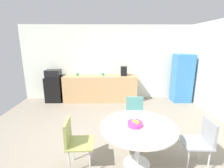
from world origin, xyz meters
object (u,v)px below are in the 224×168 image
(microwave, at_px, (53,74))
(chair_olive, at_px, (74,139))
(mug_white, at_px, (126,74))
(chair_gray, at_px, (202,138))
(mug_red, at_px, (103,74))
(fruit_bowl, at_px, (135,124))
(round_table, at_px, (138,132))
(mug_green, at_px, (77,74))
(locker_cabinet, at_px, (182,78))
(coffee_maker, at_px, (124,71))
(chair_teal, at_px, (135,111))
(mini_fridge, at_px, (55,89))

(microwave, bearing_deg, chair_olive, -67.33)
(mug_white, bearing_deg, chair_gray, -74.37)
(mug_red, bearing_deg, fruit_bowl, -79.17)
(round_table, bearing_deg, mug_white, 87.83)
(chair_olive, bearing_deg, mug_green, 99.17)
(chair_olive, height_order, mug_green, mug_green)
(chair_gray, bearing_deg, mug_green, 128.38)
(chair_gray, bearing_deg, locker_cabinet, 71.74)
(chair_olive, xyz_separation_m, mug_green, (-0.52, 3.19, 0.43))
(fruit_bowl, xyz_separation_m, coffee_maker, (0.11, 3.20, 0.30))
(mug_red, bearing_deg, coffee_maker, -1.39)
(microwave, relative_size, fruit_bowl, 2.00)
(chair_gray, height_order, coffee_maker, coffee_maker)
(mug_white, bearing_deg, mug_red, 176.48)
(microwave, relative_size, locker_cabinet, 0.29)
(coffee_maker, bearing_deg, locker_cabinet, -2.86)
(mug_green, bearing_deg, chair_gray, -51.62)
(chair_olive, relative_size, mug_green, 6.43)
(chair_gray, distance_m, mug_green, 4.13)
(chair_teal, bearing_deg, chair_gray, -49.45)
(mini_fridge, height_order, round_table, mini_fridge)
(mug_white, bearing_deg, chair_teal, -90.36)
(mini_fridge, xyz_separation_m, fruit_bowl, (2.30, -3.20, 0.34))
(round_table, relative_size, mug_white, 9.30)
(chair_olive, distance_m, mug_red, 3.28)
(round_table, bearing_deg, coffee_maker, 89.10)
(mug_white, bearing_deg, locker_cabinet, -2.04)
(coffee_maker, bearing_deg, chair_olive, -108.39)
(fruit_bowl, height_order, mug_red, mug_red)
(chair_teal, height_order, coffee_maker, coffee_maker)
(microwave, distance_m, mug_white, 2.48)
(locker_cabinet, distance_m, chair_olive, 4.38)
(chair_olive, bearing_deg, fruit_bowl, 0.95)
(round_table, height_order, coffee_maker, coffee_maker)
(chair_olive, relative_size, mug_red, 6.43)
(mini_fridge, height_order, mug_red, mug_red)
(chair_olive, bearing_deg, mini_fridge, 112.67)
(round_table, relative_size, mug_red, 9.30)
(fruit_bowl, distance_m, mug_red, 3.28)
(microwave, xyz_separation_m, coffee_maker, (2.41, 0.00, 0.08))
(chair_teal, height_order, mug_red, mug_red)
(locker_cabinet, distance_m, mug_red, 2.73)
(chair_gray, height_order, mug_white, mug_white)
(mini_fridge, relative_size, chair_teal, 1.02)
(round_table, xyz_separation_m, mug_red, (-0.67, 3.20, 0.34))
(mini_fridge, relative_size, locker_cabinet, 0.52)
(mini_fridge, distance_m, mug_green, 0.98)
(fruit_bowl, bearing_deg, locker_cabinet, 55.76)
(chair_teal, relative_size, coffee_maker, 2.59)
(chair_gray, bearing_deg, microwave, 136.20)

